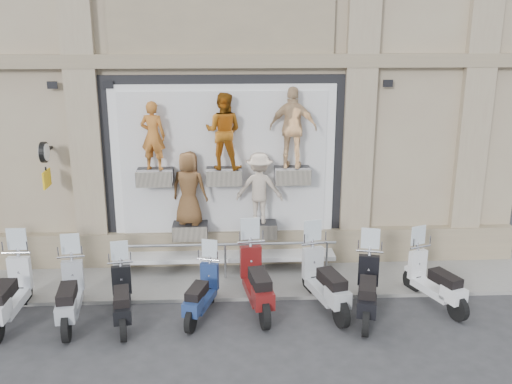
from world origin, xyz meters
TOP-DOWN VIEW (x-y plane):
  - ground at (0.00, 0.00)m, footprint 90.00×90.00m
  - sidewalk at (0.00, 2.10)m, footprint 16.00×2.20m
  - building at (0.00, 7.00)m, footprint 14.00×8.60m
  - shop_vitrine at (0.12, 2.74)m, footprint 5.60×0.83m
  - guard_rail at (0.00, 2.00)m, footprint 5.06×0.10m
  - clock_sign_bracket at (-3.90, 2.47)m, footprint 0.10×0.80m
  - scooter_b at (-4.17, 0.36)m, footprint 0.64×2.11m
  - scooter_c at (-3.01, 0.31)m, footprint 0.82×2.03m
  - scooter_d at (-2.00, 0.22)m, footprint 0.84×1.89m
  - scooter_e at (-0.47, 0.41)m, footprint 0.99×1.82m
  - scooter_f at (0.64, 0.64)m, footprint 0.93×2.21m
  - scooter_g at (2.02, 0.59)m, footprint 1.13×2.18m
  - scooter_h at (2.80, 0.22)m, footprint 1.09×2.10m
  - scooter_i at (4.31, 0.62)m, footprint 1.20×1.97m

SIDE VIEW (x-z plane):
  - ground at x=0.00m, z-range 0.00..0.00m
  - sidewalk at x=0.00m, z-range 0.00..0.08m
  - guard_rail at x=0.00m, z-range 0.00..0.93m
  - scooter_e at x=-0.47m, z-range 0.00..1.42m
  - scooter_d at x=-2.00m, z-range 0.00..1.48m
  - scooter_i at x=4.31m, z-range 0.00..1.54m
  - scooter_c at x=-3.01m, z-range 0.00..1.61m
  - scooter_h at x=2.80m, z-range 0.00..1.64m
  - scooter_g at x=2.02m, z-range 0.00..1.70m
  - scooter_b at x=-4.17m, z-range 0.00..1.71m
  - scooter_f at x=0.64m, z-range 0.00..1.74m
  - shop_vitrine at x=0.12m, z-range 0.27..4.57m
  - clock_sign_bracket at x=-3.90m, z-range 2.29..3.31m
  - building at x=0.00m, z-range 0.00..12.00m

